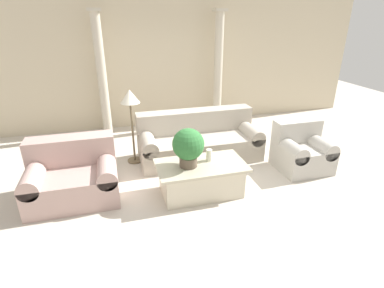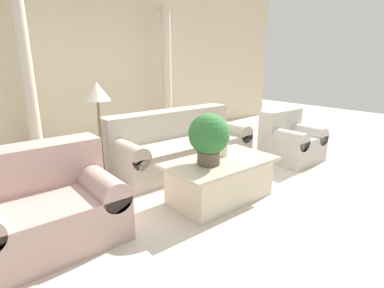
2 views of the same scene
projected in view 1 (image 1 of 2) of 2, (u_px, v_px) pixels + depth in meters
ground_plane at (198, 178)px, 5.03m from camera, size 16.00×16.00×0.00m
wall_back at (163, 58)px, 6.95m from camera, size 10.00×0.06×3.20m
sofa_long at (198, 140)px, 5.65m from camera, size 2.23×0.96×0.86m
loveseat at (73, 175)px, 4.40m from camera, size 1.26×0.96×0.86m
coffee_table at (201, 178)px, 4.51m from camera, size 1.32×0.75×0.49m
potted_plant at (188, 146)px, 4.24m from camera, size 0.46×0.46×0.58m
pillar_candle at (209, 155)px, 4.50m from camera, size 0.09×0.09×0.18m
floor_lamp at (130, 103)px, 5.16m from camera, size 0.33×0.33×1.35m
column_left at (102, 74)px, 6.37m from camera, size 0.28×0.28×2.64m
column_right at (218, 69)px, 7.01m from camera, size 0.28×0.28×2.64m
armchair at (302, 150)px, 5.23m from camera, size 0.85×0.78×0.82m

